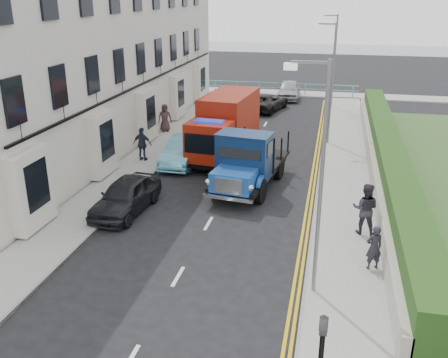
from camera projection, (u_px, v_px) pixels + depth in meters
ground at (195, 247)px, 17.89m from camera, size 120.00×120.00×0.00m
pavement_west at (147, 159)px, 27.13m from camera, size 2.40×38.00×0.12m
pavement_east at (345, 173)px, 25.01m from camera, size 2.60×38.00×0.12m
promenade at (283, 93)px, 44.33m from camera, size 30.00×2.50×0.12m
sea_plane at (306, 53)px, 72.65m from camera, size 120.00×120.00×0.00m
terrace_west at (96, 17)px, 29.13m from camera, size 6.31×30.20×14.25m
garden_east at (386, 160)px, 24.32m from camera, size 1.45×28.00×1.75m
seafront_railing at (282, 89)px, 43.42m from camera, size 13.00×0.08×1.11m
lamp_near at (318, 169)px, 13.80m from camera, size 1.23×0.18×7.00m
lamp_mid at (330, 77)px, 28.40m from camera, size 1.23×0.18×7.00m
lamp_far at (333, 56)px, 37.53m from camera, size 1.23×0.18×7.00m
bedford_lorry at (245, 165)px, 22.37m from camera, size 3.05×6.09×2.77m
red_lorry at (225, 125)px, 26.97m from camera, size 2.82×6.66×3.39m
parked_car_front at (126, 196)px, 20.54m from camera, size 2.00×4.30×1.43m
parked_car_mid at (184, 151)px, 26.26m from camera, size 1.54×4.34×1.43m
parked_car_rear at (228, 112)px, 34.38m from camera, size 2.46×5.41×1.54m
seafront_car_left at (267, 102)px, 38.09m from camera, size 3.21×5.01×1.29m
seafront_car_right at (289, 90)px, 42.12m from camera, size 1.94×4.50×1.51m
pedestrian_east_near at (374, 247)px, 16.05m from camera, size 0.66×0.56×1.53m
pedestrian_east_far at (365, 209)px, 18.35m from camera, size 1.07×0.90×1.97m
pedestrian_west_near at (142, 144)px, 26.37m from camera, size 1.08×0.51×1.79m
pedestrian_west_far at (165, 118)px, 31.89m from camera, size 1.02×0.88×1.76m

